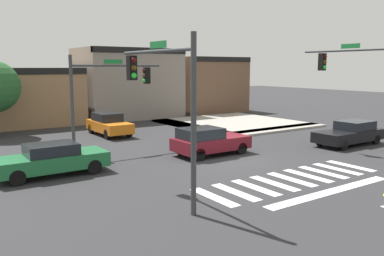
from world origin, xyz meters
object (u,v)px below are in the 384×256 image
Objects in this scene: traffic_signal_northwest at (108,86)px; car_maroon at (209,141)px; car_orange at (109,124)px; car_black at (350,133)px; car_green at (52,159)px; traffic_signal_southeast at (358,78)px; traffic_signal_southwest at (163,89)px.

car_maroon is (3.88, -4.16, -2.88)m from traffic_signal_northwest.
car_black is at bearing 42.72° from car_orange.
car_green is 1.09× the size of car_orange.
car_green is 8.12m from car_maroon.
car_black is at bearing -16.08° from car_maroon.
traffic_signal_southeast is 1.38× the size of car_orange.
traffic_signal_southeast is 1.10× the size of traffic_signal_northwest.
car_green is 17.23m from car_black.
traffic_signal_southwest is 1.06× the size of traffic_signal_northwest.
car_orange is (-7.92, 13.73, -3.37)m from traffic_signal_southeast.
car_black is (8.84, -2.55, -0.06)m from car_maroon.
car_maroon is at bearing 11.69° from car_orange.
traffic_signal_southwest is at bearing -101.31° from traffic_signal_northwest.
traffic_signal_southeast is 8.36m from car_maroon.
traffic_signal_southeast is 1.27× the size of car_green.
traffic_signal_northwest is 6.37m from car_maroon.
traffic_signal_southeast is 16.21m from car_orange.
car_orange is at bearing 67.70° from traffic_signal_northwest.
traffic_signal_northwest is at bearing -27.79° from car_black.
traffic_signal_southeast is at bearing -20.22° from car_green.
car_maroon reaches higher than car_black.
car_orange is (2.01, 4.90, -2.87)m from traffic_signal_northwest.
car_maroon is at bearing -46.96° from traffic_signal_northwest.
car_black is at bearing -80.44° from traffic_signal_southwest.
traffic_signal_southeast reaches higher than car_green.
car_maroon is at bearing -48.81° from traffic_signal_southwest.
traffic_signal_northwest is at bearing 48.34° from traffic_signal_southeast.
car_green is 10.56m from car_orange.
traffic_signal_southeast is at bearing 37.35° from car_black.
traffic_signal_southeast is at bearing 29.98° from car_orange.
car_maroon is at bearing -3.78° from car_green.
traffic_signal_southwest is 8.22m from car_maroon.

